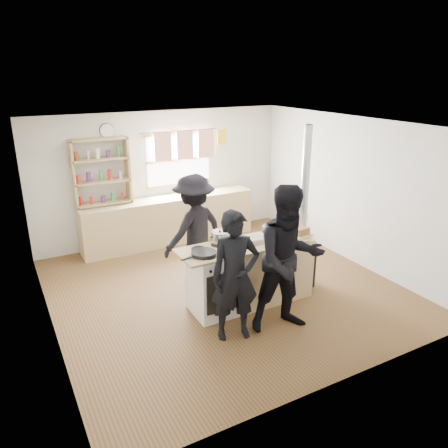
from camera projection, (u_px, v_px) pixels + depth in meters
The scene contains 14 objects.
ground at pixel (224, 288), 6.81m from camera, with size 5.00×5.00×0.01m, color brown.
back_counter at pixel (170, 220), 8.50m from camera, with size 3.40×0.55×0.90m, color tan.
shelving_unit at pixel (101, 172), 7.70m from camera, with size 1.00×0.28×1.20m.
thermos at pixel (207, 186), 8.66m from camera, with size 0.10×0.10×0.27m, color silver.
cooking_island at pixel (251, 273), 6.26m from camera, with size 1.97×0.64×0.93m.
skillet_greens at pixel (204, 253), 5.69m from camera, with size 0.38×0.38×0.05m.
roast_tray at pixel (251, 240), 6.10m from camera, with size 0.38×0.25×0.07m.
stockpot_stove at pixel (220, 237), 6.06m from camera, with size 0.24×0.24×0.20m.
stockpot_counter at pixel (271, 232), 6.25m from camera, with size 0.27×0.27×0.20m.
bread_board at pixel (302, 233), 6.33m from camera, with size 0.30×0.24×0.12m.
flue_heater at pixel (301, 247), 6.69m from camera, with size 0.35×0.35×2.50m.
person_near_left at pixel (235, 276), 5.32m from camera, with size 0.61×0.40×1.67m, color black.
person_near_right at pixel (289, 260), 5.47m from camera, with size 0.94×0.73×1.93m, color black.
person_far at pixel (194, 229), 6.79m from camera, with size 1.12×0.65×1.74m, color black.
Camera 1 is at (-2.88, -5.35, 3.23)m, focal length 35.00 mm.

